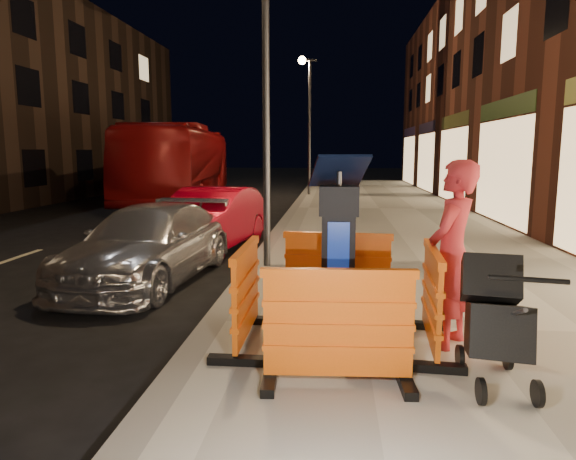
# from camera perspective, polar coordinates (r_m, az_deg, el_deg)

# --- Properties ---
(ground_plane) EXTENTS (120.00, 120.00, 0.00)m
(ground_plane) POSITION_cam_1_polar(r_m,az_deg,el_deg) (6.30, -8.25, -11.24)
(ground_plane) COLOR black
(ground_plane) RESTS_ON ground
(sidewalk) EXTENTS (6.00, 60.00, 0.15)m
(sidewalk) POSITION_cam_1_polar(r_m,az_deg,el_deg) (6.32, 19.79, -10.90)
(sidewalk) COLOR #99968B
(sidewalk) RESTS_ON ground
(kerb) EXTENTS (0.30, 60.00, 0.15)m
(kerb) POSITION_cam_1_polar(r_m,az_deg,el_deg) (6.28, -8.26, -10.60)
(kerb) COLOR slate
(kerb) RESTS_ON ground
(parking_kiosk) EXTENTS (0.61, 0.61, 1.85)m
(parking_kiosk) POSITION_cam_1_polar(r_m,az_deg,el_deg) (5.24, 5.59, -3.10)
(parking_kiosk) COLOR black
(parking_kiosk) RESTS_ON sidewalk
(barrier_front) EXTENTS (1.35, 0.61, 1.03)m
(barrier_front) POSITION_cam_1_polar(r_m,az_deg,el_deg) (4.43, 5.59, -10.81)
(barrier_front) COLOR orange
(barrier_front) RESTS_ON sidewalk
(barrier_back) EXTENTS (1.37, 0.67, 1.03)m
(barrier_back) POSITION_cam_1_polar(r_m,az_deg,el_deg) (6.25, 5.48, -4.97)
(barrier_back) COLOR orange
(barrier_back) RESTS_ON sidewalk
(barrier_kerbside) EXTENTS (0.55, 1.33, 1.03)m
(barrier_kerbside) POSITION_cam_1_polar(r_m,az_deg,el_deg) (5.41, -4.67, -7.15)
(barrier_kerbside) COLOR orange
(barrier_kerbside) RESTS_ON sidewalk
(barrier_bldgside) EXTENTS (0.64, 1.36, 1.03)m
(barrier_bldgside) POSITION_cam_1_polar(r_m,az_deg,el_deg) (5.43, 15.69, -7.41)
(barrier_bldgside) COLOR orange
(barrier_bldgside) RESTS_ON sidewalk
(car_silver) EXTENTS (2.17, 4.44, 1.24)m
(car_silver) POSITION_cam_1_polar(r_m,az_deg,el_deg) (8.92, -15.08, -5.45)
(car_silver) COLOR silver
(car_silver) RESTS_ON ground
(car_red) EXTENTS (2.07, 4.28, 1.35)m
(car_red) POSITION_cam_1_polar(r_m,az_deg,el_deg) (11.42, -8.54, -2.16)
(car_red) COLOR maroon
(car_red) RESTS_ON ground
(bus_doubledecker) EXTENTS (3.90, 11.67, 3.19)m
(bus_doubledecker) POSITION_cam_1_polar(r_m,az_deg,el_deg) (22.27, -11.70, 3.07)
(bus_doubledecker) COLOR maroon
(bus_doubledecker) RESTS_ON ground
(man) EXTENTS (0.75, 0.83, 1.91)m
(man) POSITION_cam_1_polar(r_m,az_deg,el_deg) (5.47, 17.77, -2.62)
(man) COLOR #B8272D
(man) RESTS_ON sidewalk
(stroller) EXTENTS (0.72, 0.96, 1.08)m
(stroller) POSITION_cam_1_polar(r_m,az_deg,el_deg) (4.78, 22.26, -9.65)
(stroller) COLOR black
(stroller) RESTS_ON sidewalk
(street_lamp_mid) EXTENTS (0.12, 0.12, 6.00)m
(street_lamp_mid) POSITION_cam_1_polar(r_m,az_deg,el_deg) (8.89, -2.46, 15.25)
(street_lamp_mid) COLOR #3F3F44
(street_lamp_mid) RESTS_ON sidewalk
(street_lamp_far) EXTENTS (0.12, 0.12, 6.00)m
(street_lamp_far) POSITION_cam_1_polar(r_m,az_deg,el_deg) (23.80, 2.40, 11.19)
(street_lamp_far) COLOR #3F3F44
(street_lamp_far) RESTS_ON sidewalk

